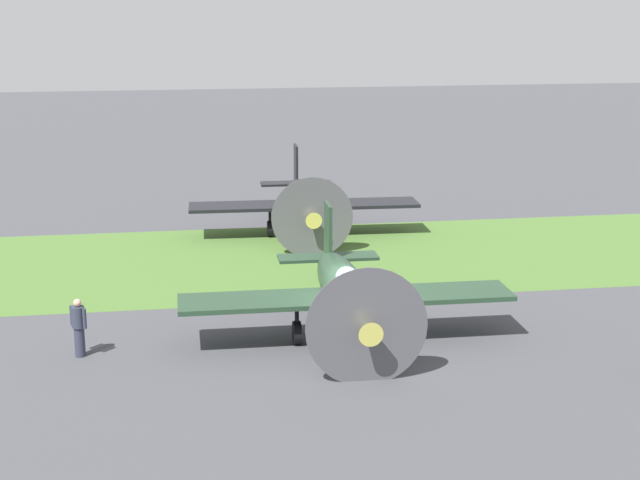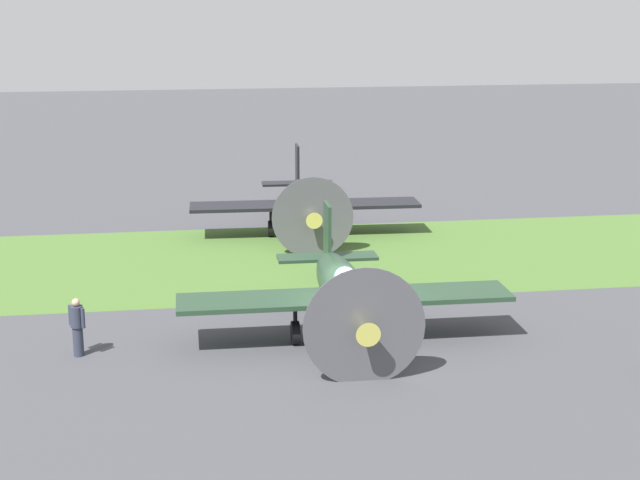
% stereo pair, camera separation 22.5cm
% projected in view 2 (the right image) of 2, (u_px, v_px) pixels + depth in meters
% --- Properties ---
extents(ground_plane, '(160.00, 160.00, 0.00)m').
position_uv_depth(ground_plane, '(351.00, 345.00, 29.09)').
color(ground_plane, '#424247').
extents(grass_verge, '(120.00, 11.00, 0.01)m').
position_uv_depth(grass_verge, '(307.00, 259.00, 38.46)').
color(grass_verge, '#476B2D').
rests_on(grass_verge, ground).
extents(airplane_lead, '(10.02, 7.98, 3.60)m').
position_uv_depth(airplane_lead, '(344.00, 290.00, 29.33)').
color(airplane_lead, '#233D28').
rests_on(airplane_lead, ground).
extents(airplane_wingman, '(9.90, 7.85, 3.54)m').
position_uv_depth(airplane_wingman, '(304.00, 200.00, 42.09)').
color(airplane_wingman, black).
rests_on(airplane_wingman, ground).
extents(ground_crew_chief, '(0.49, 0.46, 1.73)m').
position_uv_depth(ground_crew_chief, '(77.00, 326.00, 27.99)').
color(ground_crew_chief, '#2D3342').
rests_on(ground_crew_chief, ground).
extents(fuel_drum, '(0.60, 0.60, 0.90)m').
position_uv_depth(fuel_drum, '(330.00, 266.00, 35.83)').
color(fuel_drum, black).
rests_on(fuel_drum, ground).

